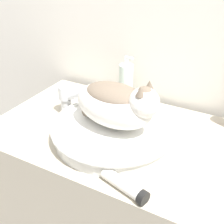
{
  "coord_description": "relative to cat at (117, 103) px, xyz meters",
  "views": [
    {
      "loc": [
        0.33,
        -0.47,
        1.44
      ],
      "look_at": [
        -0.05,
        0.23,
        0.98
      ],
      "focal_mm": 45.0,
      "sensor_mm": 36.0,
      "label": 1
    }
  ],
  "objects": [
    {
      "name": "cream_tube",
      "position": [
        0.13,
        -0.21,
        -0.12
      ],
      "size": [
        0.15,
        0.08,
        0.04
      ],
      "rotation": [
        0.0,
        0.0,
        -0.27
      ],
      "color": "silver",
      "rests_on": "vanity_counter"
    },
    {
      "name": "soap_pump_bottle",
      "position": [
        -0.09,
        0.26,
        -0.05
      ],
      "size": [
        0.06,
        0.06,
        0.2
      ],
      "color": "silver",
      "rests_on": "vanity_counter"
    },
    {
      "name": "vanity_counter",
      "position": [
        0.04,
        0.04,
        -0.57
      ],
      "size": [
        1.02,
        0.56,
        0.87
      ],
      "color": "#B2A893",
      "rests_on": "ground_plane"
    },
    {
      "name": "faucet",
      "position": [
        -0.25,
        0.06,
        -0.07
      ],
      "size": [
        0.13,
        0.06,
        0.13
      ],
      "rotation": [
        0.0,
        0.0,
        -0.24
      ],
      "color": "silver",
      "rests_on": "vanity_counter"
    },
    {
      "name": "sink_basin",
      "position": [
        -0.01,
        0.0,
        -0.11
      ],
      "size": [
        0.43,
        0.43,
        0.06
      ],
      "color": "silver",
      "rests_on": "vanity_counter"
    },
    {
      "name": "cat",
      "position": [
        0.0,
        0.0,
        0.0
      ],
      "size": [
        0.31,
        0.29,
        0.18
      ],
      "rotation": [
        0.0,
        0.0,
        6.15
      ],
      "color": "silver",
      "rests_on": "sink_basin"
    },
    {
      "name": "wall_back",
      "position": [
        0.04,
        0.37,
        0.19
      ],
      "size": [
        8.0,
        0.05,
        2.4
      ],
      "color": "silver",
      "rests_on": "ground_plane"
    }
  ]
}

